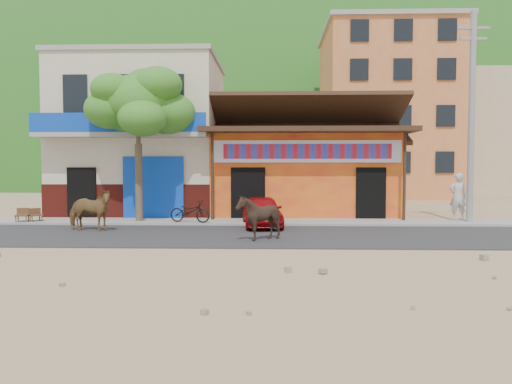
# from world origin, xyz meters

# --- Properties ---
(ground) EXTENTS (120.00, 120.00, 0.00)m
(ground) POSITION_xyz_m (0.00, 0.00, 0.00)
(ground) COLOR #9E825B
(ground) RESTS_ON ground
(road) EXTENTS (60.00, 5.00, 0.04)m
(road) POSITION_xyz_m (0.00, 2.50, 0.02)
(road) COLOR #28282B
(road) RESTS_ON ground
(sidewalk) EXTENTS (60.00, 2.00, 0.12)m
(sidewalk) POSITION_xyz_m (0.00, 6.00, 0.06)
(sidewalk) COLOR gray
(sidewalk) RESTS_ON ground
(dance_club) EXTENTS (8.00, 6.00, 3.60)m
(dance_club) POSITION_xyz_m (2.00, 10.00, 1.80)
(dance_club) COLOR orange
(dance_club) RESTS_ON ground
(cafe_building) EXTENTS (7.00, 6.00, 7.00)m
(cafe_building) POSITION_xyz_m (-5.50, 10.00, 3.50)
(cafe_building) COLOR beige
(cafe_building) RESTS_ON ground
(apartment_front) EXTENTS (9.00, 9.00, 12.00)m
(apartment_front) POSITION_xyz_m (9.00, 24.00, 6.00)
(apartment_front) COLOR #CC723F
(apartment_front) RESTS_ON ground
(apartment_rear) EXTENTS (8.00, 8.00, 10.00)m
(apartment_rear) POSITION_xyz_m (18.00, 30.00, 5.00)
(apartment_rear) COLOR tan
(apartment_rear) RESTS_ON ground
(hillside) EXTENTS (100.00, 40.00, 24.00)m
(hillside) POSITION_xyz_m (0.00, 70.00, 12.00)
(hillside) COLOR #194C14
(hillside) RESTS_ON ground
(tree) EXTENTS (3.00, 3.00, 6.00)m
(tree) POSITION_xyz_m (-4.60, 5.80, 3.12)
(tree) COLOR #2D721E
(tree) RESTS_ON sidewalk
(utility_pole) EXTENTS (0.24, 0.24, 8.00)m
(utility_pole) POSITION_xyz_m (8.20, 6.00, 4.12)
(utility_pole) COLOR gray
(utility_pole) RESTS_ON sidewalk
(cow_tan) EXTENTS (1.77, 0.99, 1.42)m
(cow_tan) POSITION_xyz_m (-5.65, 3.34, 0.75)
(cow_tan) COLOR brown
(cow_tan) RESTS_ON road
(cow_dark) EXTENTS (1.32, 1.19, 1.37)m
(cow_dark) POSITION_xyz_m (0.19, 1.39, 0.72)
(cow_dark) COLOR black
(cow_dark) RESTS_ON road
(red_car) EXTENTS (1.69, 3.48, 1.14)m
(red_car) POSITION_xyz_m (0.22, 4.80, 0.61)
(red_car) COLOR #9D0B10
(red_car) RESTS_ON road
(scooter) EXTENTS (1.69, 0.94, 0.84)m
(scooter) POSITION_xyz_m (-2.52, 5.30, 0.54)
(scooter) COLOR black
(scooter) RESTS_ON sidewalk
(pedestrian) EXTENTS (0.70, 0.48, 1.86)m
(pedestrian) POSITION_xyz_m (7.91, 6.45, 1.05)
(pedestrian) COLOR silver
(pedestrian) RESTS_ON sidewalk
(cafe_chair_left) EXTENTS (0.56, 0.56, 0.98)m
(cafe_chair_left) POSITION_xyz_m (-9.00, 5.30, 0.61)
(cafe_chair_left) COLOR #4F311A
(cafe_chair_left) RESTS_ON sidewalk
(cafe_chair_right) EXTENTS (0.61, 0.61, 0.94)m
(cafe_chair_right) POSITION_xyz_m (-8.56, 5.50, 0.59)
(cafe_chair_right) COLOR #53371B
(cafe_chair_right) RESTS_ON sidewalk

